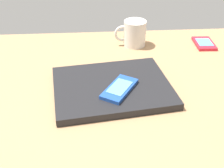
{
  "coord_description": "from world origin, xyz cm",
  "views": [
    {
      "loc": [
        13.08,
        63.88,
        47.33
      ],
      "look_at": [
        8.52,
        -0.07,
        5.0
      ],
      "focal_mm": 45.95,
      "sensor_mm": 36.0,
      "label": 1
    }
  ],
  "objects": [
    {
      "name": "desk_surface",
      "position": [
        0.0,
        0.0,
        1.5
      ],
      "size": [
        120.0,
        80.0,
        3.0
      ],
      "primitive_type": "cube",
      "color": "#9E7751",
      "rests_on": "ground"
    },
    {
      "name": "cell_phone_on_laptop",
      "position": [
        6.79,
        3.02,
        5.53
      ],
      "size": [
        10.9,
        12.87,
        1.11
      ],
      "color": "#1E479E",
      "rests_on": "laptop_closed"
    },
    {
      "name": "cell_phone_on_desk",
      "position": [
        -25.99,
        -25.94,
        3.54
      ],
      "size": [
        6.71,
        10.32,
        1.14
      ],
      "color": "red",
      "rests_on": "desk_surface"
    },
    {
      "name": "coffee_mug",
      "position": [
        -1.11,
        -27.68,
        7.42
      ],
      "size": [
        10.92,
        7.62,
        8.83
      ],
      "color": "silver",
      "rests_on": "desk_surface"
    },
    {
      "name": "laptop_closed",
      "position": [
        8.52,
        -0.07,
        4.0
      ],
      "size": [
        33.77,
        28.23,
        2.01
      ],
      "primitive_type": "cube",
      "rotation": [
        0.0,
        0.0,
        0.13
      ],
      "color": "black",
      "rests_on": "desk_surface"
    }
  ]
}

